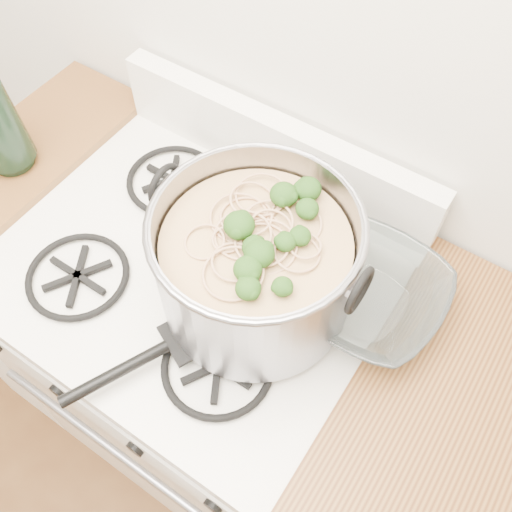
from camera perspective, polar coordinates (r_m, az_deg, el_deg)
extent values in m
cube|color=white|center=(1.59, -4.64, -10.70)|extent=(0.76, 0.65, 0.81)
cube|color=white|center=(1.17, -6.20, -1.54)|extent=(0.76, 0.65, 0.04)
cube|color=black|center=(1.52, -12.09, -19.37)|extent=(0.58, 0.02, 0.46)
cube|color=black|center=(1.14, -6.34, -0.68)|extent=(0.60, 0.56, 0.02)
cylinder|color=black|center=(1.22, -18.93, -12.38)|extent=(0.04, 0.03, 0.04)
cylinder|color=black|center=(1.15, -11.69, -18.01)|extent=(0.04, 0.03, 0.04)
cylinder|color=black|center=(1.10, -4.02, -23.33)|extent=(0.04, 0.03, 0.04)
cube|color=silver|center=(1.77, -17.97, -1.38)|extent=(0.25, 0.65, 0.88)
cube|color=#4C2912|center=(1.43, -22.76, 8.57)|extent=(0.25, 0.65, 0.04)
cylinder|color=gray|center=(0.98, 0.00, -0.74)|extent=(0.34, 0.34, 0.23)
torus|color=gray|center=(0.89, 0.00, 3.14)|extent=(0.36, 0.36, 0.01)
torus|color=black|center=(0.99, -9.11, 7.01)|extent=(0.01, 0.08, 0.08)
torus|color=black|center=(0.87, 10.32, -3.43)|extent=(0.01, 0.08, 0.08)
cylinder|color=#A8814F|center=(1.01, 0.00, -1.52)|extent=(0.32, 0.32, 0.18)
sphere|color=#1E4211|center=(0.92, 0.00, 2.07)|extent=(0.04, 0.04, 0.04)
sphere|color=#1E4211|center=(0.92, 0.00, 2.07)|extent=(0.04, 0.04, 0.04)
sphere|color=#1E4211|center=(0.92, 0.00, 2.07)|extent=(0.04, 0.04, 0.04)
sphere|color=#1E4211|center=(0.92, 0.00, 2.07)|extent=(0.04, 0.04, 0.04)
sphere|color=#1E4211|center=(0.92, 0.00, 2.07)|extent=(0.04, 0.04, 0.04)
sphere|color=#1E4211|center=(0.92, 0.00, 2.07)|extent=(0.04, 0.04, 0.04)
sphere|color=#1E4211|center=(0.92, 0.00, 2.07)|extent=(0.04, 0.04, 0.04)
sphere|color=#1E4211|center=(0.92, 0.00, 2.07)|extent=(0.04, 0.04, 0.04)
sphere|color=#1E4211|center=(0.92, 0.00, 2.07)|extent=(0.04, 0.04, 0.04)
sphere|color=#1E4211|center=(0.92, 0.00, 2.07)|extent=(0.04, 0.04, 0.04)
sphere|color=#1E4211|center=(0.92, 0.00, 2.07)|extent=(0.04, 0.04, 0.04)
imported|color=white|center=(1.08, 10.83, -4.18)|extent=(0.12, 0.12, 0.03)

